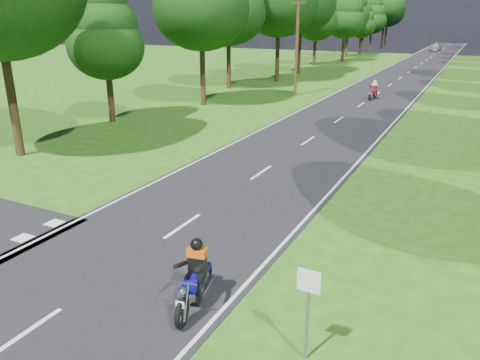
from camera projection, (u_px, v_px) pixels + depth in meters
The scene contains 9 objects.
ground at pixel (143, 253), 13.15m from camera, with size 160.00×160.00×0.00m, color #245513.
main_road at pixel (409, 72), 55.18m from camera, with size 7.00×140.00×0.02m, color black.
road_markings at pixel (405, 74), 53.66m from camera, with size 7.40×140.00×0.01m.
treeline at pixel (439, 0), 60.30m from camera, with size 40.00×115.35×14.78m.
telegraph_pole at pixel (297, 45), 37.90m from camera, with size 1.20×0.26×8.00m.
road_sign at pixel (308, 300), 8.65m from camera, with size 0.45×0.07×2.00m.
rider_near_blue at pixel (194, 275), 10.49m from camera, with size 0.64×1.93×1.61m, color #120D97, non-canonical shape.
rider_far_red at pixel (373, 90), 37.11m from camera, with size 0.60×1.79×1.49m, color #AD0D1C, non-canonical shape.
distant_car at pixel (436, 47), 88.38m from camera, with size 1.71×4.25×1.45m, color #B5B8BD.
Camera 1 is at (7.74, -9.20, 6.31)m, focal length 35.00 mm.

